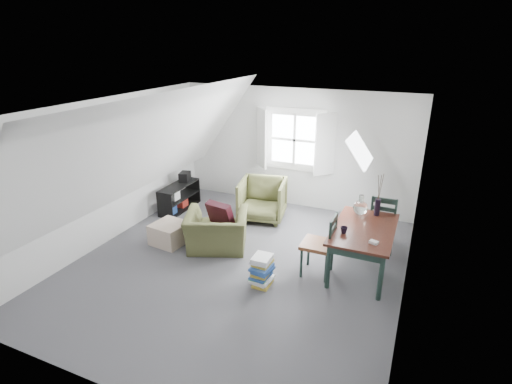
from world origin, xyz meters
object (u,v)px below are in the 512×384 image
at_px(ottoman, 170,233).
at_px(magazine_stack, 262,271).
at_px(armchair_near, 217,248).
at_px(armchair_far, 262,218).
at_px(dining_chair_near, 321,244).
at_px(dining_table, 364,234).
at_px(media_shelf, 179,199).
at_px(dining_chair_far, 383,220).

distance_m(ottoman, magazine_stack, 2.07).
xyz_separation_m(armchair_near, armchair_far, (0.24, 1.45, 0.00)).
bearing_deg(dining_chair_near, ottoman, -91.95).
bearing_deg(dining_table, armchair_far, 147.35).
xyz_separation_m(armchair_near, dining_table, (2.40, 0.27, 0.64)).
relative_size(armchair_near, media_shelf, 0.94).
distance_m(armchair_far, dining_table, 2.55).
distance_m(armchair_near, magazine_stack, 1.35).
bearing_deg(magazine_stack, ottoman, 164.95).
bearing_deg(magazine_stack, dining_table, 37.19).
bearing_deg(media_shelf, dining_table, -14.87).
bearing_deg(dining_chair_near, dining_table, 118.66).
height_order(ottoman, media_shelf, media_shelf).
height_order(armchair_near, ottoman, ottoman).
xyz_separation_m(dining_table, dining_chair_near, (-0.57, -0.36, -0.12)).
bearing_deg(armchair_near, dining_table, 164.82).
height_order(armchair_near, dining_table, dining_table).
distance_m(armchair_near, ottoman, 0.90).
bearing_deg(armchair_near, magazine_stack, 126.96).
bearing_deg(armchair_near, dining_chair_far, -177.36).
xyz_separation_m(armchair_near, dining_chair_near, (1.83, -0.09, 0.52)).
relative_size(armchair_far, dining_table, 0.61).
xyz_separation_m(armchair_near, media_shelf, (-1.55, 1.15, 0.25)).
bearing_deg(ottoman, armchair_far, 55.53).
distance_m(ottoman, dining_chair_near, 2.72).
bearing_deg(media_shelf, armchair_near, -38.81).
bearing_deg(dining_chair_near, dining_chair_far, 145.49).
height_order(media_shelf, magazine_stack, media_shelf).
height_order(dining_table, media_shelf, dining_table).
relative_size(armchair_near, magazine_stack, 2.25).
height_order(armchair_far, ottoman, armchair_far).
distance_m(dining_chair_far, media_shelf, 4.15).
xyz_separation_m(armchair_near, dining_chair_far, (2.59, 1.16, 0.52)).
relative_size(armchair_far, magazine_stack, 2.00).
bearing_deg(dining_chair_far, armchair_far, 10.17).
bearing_deg(armchair_near, armchair_far, -120.81).
height_order(ottoman, dining_chair_near, dining_chair_near).
xyz_separation_m(armchair_far, dining_table, (2.16, -1.19, 0.64)).
distance_m(armchair_near, dining_table, 2.50).
height_order(dining_table, magazine_stack, dining_table).
distance_m(dining_table, magazine_stack, 1.65).
relative_size(armchair_far, dining_chair_far, 0.91).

